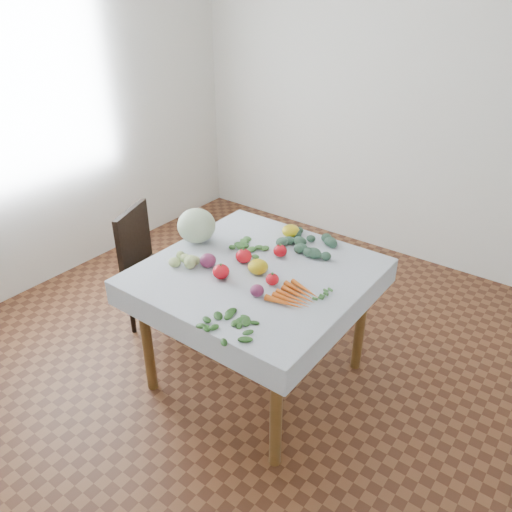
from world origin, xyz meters
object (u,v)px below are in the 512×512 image
(chair, at_px, (149,261))
(carrot_bunch, at_px, (296,296))
(cabbage, at_px, (196,226))
(heirloom_back, at_px, (291,231))
(table, at_px, (257,286))

(chair, xyz_separation_m, carrot_bunch, (1.23, -0.14, 0.29))
(chair, bearing_deg, cabbage, 3.31)
(heirloom_back, height_order, carrot_bunch, heirloom_back)
(table, height_order, cabbage, cabbage)
(cabbage, height_order, carrot_bunch, cabbage)
(cabbage, xyz_separation_m, heirloom_back, (0.41, 0.38, -0.06))
(table, height_order, heirloom_back, heirloom_back)
(chair, height_order, carrot_bunch, chair)
(chair, xyz_separation_m, heirloom_back, (0.84, 0.40, 0.31))
(chair, bearing_deg, carrot_bunch, -6.48)
(table, relative_size, heirloom_back, 9.40)
(chair, relative_size, carrot_bunch, 3.59)
(chair, bearing_deg, heirloom_back, 25.61)
(chair, distance_m, carrot_bunch, 1.27)
(table, bearing_deg, chair, 178.10)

